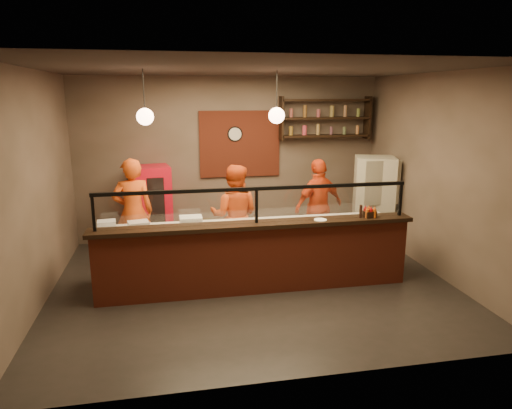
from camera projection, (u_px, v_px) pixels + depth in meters
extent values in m
plane|color=black|center=(253.00, 283.00, 7.08)|extent=(6.00, 6.00, 0.00)
plane|color=#352D29|center=(252.00, 69.00, 6.33)|extent=(6.00, 6.00, 0.00)
plane|color=#69574D|center=(230.00, 159.00, 9.10)|extent=(6.00, 0.00, 6.00)
plane|color=#69574D|center=(35.00, 190.00, 6.16)|extent=(0.00, 5.00, 5.00)
plane|color=#69574D|center=(438.00, 175.00, 7.26)|extent=(0.00, 5.00, 5.00)
plane|color=#69574D|center=(300.00, 230.00, 4.32)|extent=(6.00, 0.00, 6.00)
cube|color=maroon|center=(240.00, 144.00, 9.03)|extent=(1.60, 0.04, 1.30)
cube|color=maroon|center=(256.00, 259.00, 6.68)|extent=(4.60, 0.25, 1.00)
cube|color=black|center=(256.00, 225.00, 6.56)|extent=(4.70, 0.37, 0.06)
cube|color=gray|center=(250.00, 253.00, 7.18)|extent=(4.60, 0.75, 0.85)
cube|color=silver|center=(250.00, 226.00, 7.07)|extent=(4.60, 0.75, 0.05)
cube|color=white|center=(256.00, 206.00, 6.49)|extent=(4.40, 0.02, 0.50)
cube|color=black|center=(256.00, 189.00, 6.43)|extent=(4.50, 0.05, 0.05)
cube|color=black|center=(93.00, 213.00, 6.08)|extent=(0.04, 0.04, 0.50)
cube|color=black|center=(256.00, 206.00, 6.49)|extent=(0.04, 0.04, 0.50)
cube|color=black|center=(400.00, 199.00, 6.90)|extent=(0.04, 0.04, 0.50)
cube|color=black|center=(324.00, 136.00, 9.17)|extent=(1.80, 0.28, 0.04)
cube|color=black|center=(325.00, 118.00, 9.09)|extent=(1.80, 0.28, 0.04)
cube|color=black|center=(326.00, 100.00, 9.00)|extent=(1.80, 0.28, 0.04)
cube|color=black|center=(281.00, 118.00, 8.92)|extent=(0.04, 0.28, 0.85)
cube|color=black|center=(367.00, 118.00, 9.25)|extent=(0.04, 0.28, 0.85)
cylinder|color=black|center=(235.00, 134.00, 8.96)|extent=(0.30, 0.04, 0.30)
cylinder|color=black|center=(144.00, 91.00, 6.32)|extent=(0.01, 0.01, 0.60)
sphere|color=#F2B185|center=(145.00, 117.00, 6.40)|extent=(0.24, 0.24, 0.24)
cylinder|color=black|center=(277.00, 91.00, 6.67)|extent=(0.01, 0.01, 0.60)
sphere|color=#F2B185|center=(277.00, 116.00, 6.75)|extent=(0.24, 0.24, 0.24)
imported|color=#E75115|center=(133.00, 212.00, 7.69)|extent=(0.72, 0.52, 1.84)
imported|color=#C44112|center=(235.00, 216.00, 7.67)|extent=(1.00, 0.88, 1.74)
imported|color=red|center=(319.00, 206.00, 8.31)|extent=(1.10, 0.75, 1.74)
cube|color=beige|center=(373.00, 202.00, 8.70)|extent=(0.89, 0.86, 1.72)
cube|color=red|center=(153.00, 207.00, 8.67)|extent=(0.76, 0.71, 1.56)
cylinder|color=white|center=(225.00, 224.00, 7.07)|extent=(0.56, 0.56, 0.01)
cube|color=silver|center=(107.00, 225.00, 6.77)|extent=(0.29, 0.24, 0.13)
cube|color=white|center=(191.00, 222.00, 6.87)|extent=(0.34, 0.27, 0.17)
cube|color=silver|center=(139.00, 226.00, 6.69)|extent=(0.33, 0.29, 0.15)
cylinder|color=gold|center=(202.00, 226.00, 6.87)|extent=(0.32, 0.15, 0.06)
cube|color=black|center=(370.00, 214.00, 6.83)|extent=(0.19, 0.16, 0.10)
cylinder|color=black|center=(361.00, 211.00, 6.80)|extent=(0.05, 0.05, 0.19)
cylinder|color=white|center=(320.00, 220.00, 6.68)|extent=(0.23, 0.23, 0.01)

